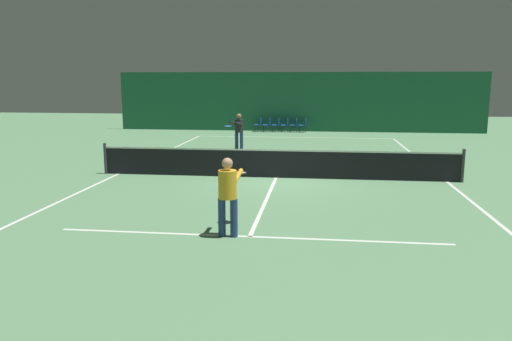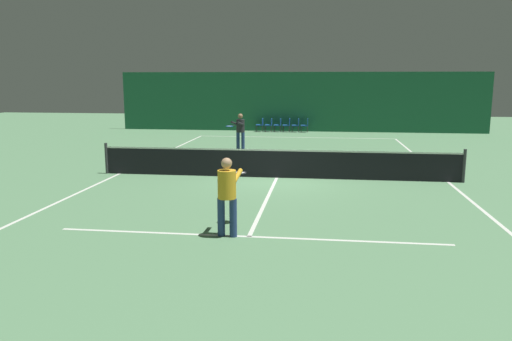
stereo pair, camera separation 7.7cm
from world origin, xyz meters
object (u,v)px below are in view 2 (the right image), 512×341
Objects in this scene: tennis_net at (277,163)px; player_far at (240,129)px; courtside_chair_0 at (261,124)px; courtside_chair_1 at (270,124)px; courtside_chair_5 at (306,124)px; courtside_chair_4 at (297,124)px; player_near at (227,191)px; courtside_chair_2 at (279,124)px; courtside_chair_3 at (288,124)px.

player_far is (-2.30, 6.44, 0.47)m from tennis_net.
tennis_net reaches higher than courtside_chair_0.
courtside_chair_5 is at bearing 90.00° from courtside_chair_1.
courtside_chair_0 is at bearing -90.00° from courtside_chair_1.
courtside_chair_1 is 1.00× the size of courtside_chair_4.
courtside_chair_1 is at bearing -90.00° from courtside_chair_4.
courtside_chair_0 is (-2.37, 14.83, -0.03)m from tennis_net.
courtside_chair_2 is (-0.79, 21.21, -0.48)m from player_near.
courtside_chair_0 and courtside_chair_2 have the same top height.
courtside_chair_2 is at bearing -166.97° from player_far.
courtside_chair_1 is 1.00× the size of courtside_chair_5.
player_far reaches higher than courtside_chair_0.
courtside_chair_4 is at bearing 90.00° from courtside_chair_1.
courtside_chair_0 is (-1.92, 21.21, -0.48)m from player_near.
courtside_chair_1 is at bearing 90.00° from courtside_chair_0.
courtside_chair_5 is at bearing 90.00° from courtside_chair_2.
player_near is 1.98× the size of courtside_chair_2.
courtside_chair_3 is (-0.68, 14.83, -0.03)m from tennis_net.
courtside_chair_5 is (0.56, 0.00, 0.00)m from courtside_chair_4.
courtside_chair_0 and courtside_chair_4 have the same top height.
player_far is 8.47m from courtside_chair_2.
player_near is (-0.45, -6.38, 0.46)m from tennis_net.
courtside_chair_2 is at bearing -90.00° from courtside_chair_3.
courtside_chair_2 is at bearing 90.00° from courtside_chair_0.
courtside_chair_1 and courtside_chair_2 have the same top height.
courtside_chair_5 is (1.13, 0.00, 0.00)m from courtside_chair_3.
courtside_chair_5 is at bearing 90.00° from courtside_chair_3.
courtside_chair_5 is (0.90, 21.21, -0.48)m from player_near.
courtside_chair_2 is at bearing -90.00° from courtside_chair_5.
courtside_chair_0 is 1.13m from courtside_chair_2.
player_far is 8.69m from courtside_chair_4.
tennis_net is 7.14× the size of player_far.
courtside_chair_1 is at bearing -163.16° from player_far.
player_near reaches higher than courtside_chair_0.
player_far is 8.56m from courtside_chair_3.
courtside_chair_1 is at bearing -90.00° from courtside_chair_3.
player_near reaches higher than courtside_chair_1.
courtside_chair_0 is at bearing -90.00° from courtside_chair_5.
player_near is at bearing -94.05° from tennis_net.
courtside_chair_0 is 1.69m from courtside_chair_3.
courtside_chair_2 is (-1.24, 14.83, -0.03)m from tennis_net.
tennis_net is 14.29× the size of courtside_chair_0.
courtside_chair_2 is at bearing 7.54° from player_near.
courtside_chair_0 and courtside_chair_1 have the same top height.
player_near is 21.22m from courtside_chair_4.
tennis_net is 15.02m from courtside_chair_0.
tennis_net is 14.29× the size of courtside_chair_5.
tennis_net is at bearing 6.95° from courtside_chair_1.
courtside_chair_4 is (0.33, 21.21, -0.48)m from player_near.
player_near is at bearing 2.14° from courtside_chair_2.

